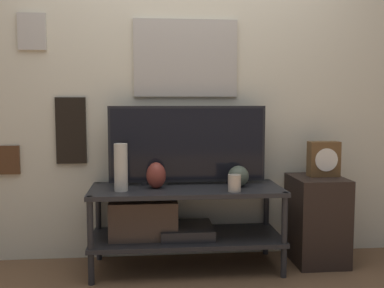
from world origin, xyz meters
name	(u,v)px	position (x,y,z in m)	size (l,w,h in m)	color
ground_plane	(190,285)	(0.00, 0.00, 0.00)	(12.00, 12.00, 0.00)	brown
wall_back	(181,74)	(-0.01, 0.60, 1.36)	(6.40, 0.08, 2.70)	beige
media_console	(170,218)	(-0.11, 0.30, 0.36)	(1.30, 0.52, 0.57)	#232326
television	(188,144)	(0.02, 0.41, 0.85)	(1.10, 0.05, 0.55)	black
vase_urn_stoneware	(156,175)	(-0.21, 0.29, 0.66)	(0.13, 0.13, 0.18)	brown
vase_round_glass	(238,176)	(0.36, 0.29, 0.64)	(0.14, 0.14, 0.14)	#4C5647
vase_tall_ceramic	(121,167)	(-0.44, 0.22, 0.72)	(0.09, 0.09, 0.31)	beige
candle_jar	(234,183)	(0.30, 0.13, 0.62)	(0.09, 0.09, 0.11)	#C1B29E
side_table	(317,219)	(0.94, 0.34, 0.31)	(0.36, 0.43, 0.62)	black
mantel_clock	(324,159)	(0.99, 0.37, 0.74)	(0.22, 0.11, 0.25)	brown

